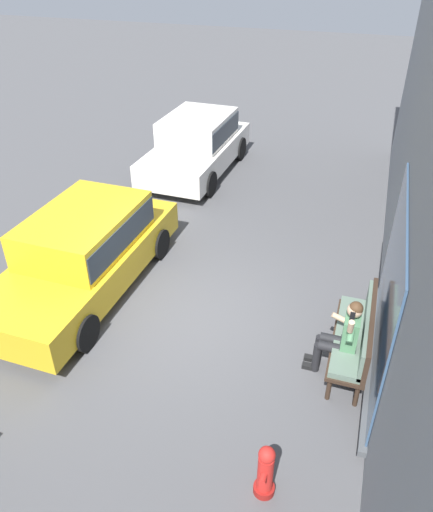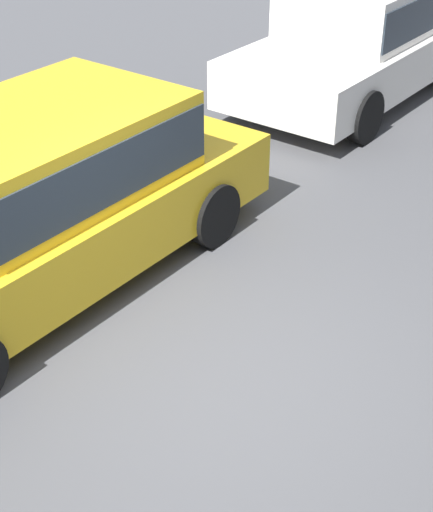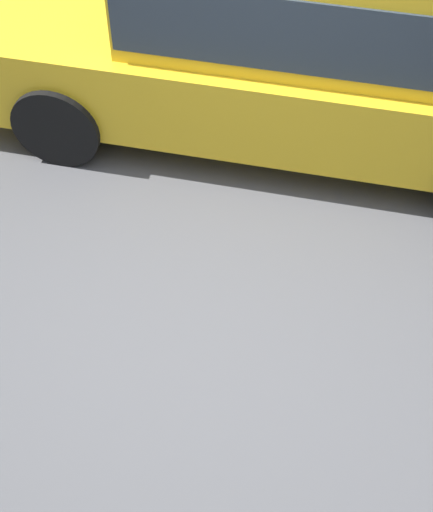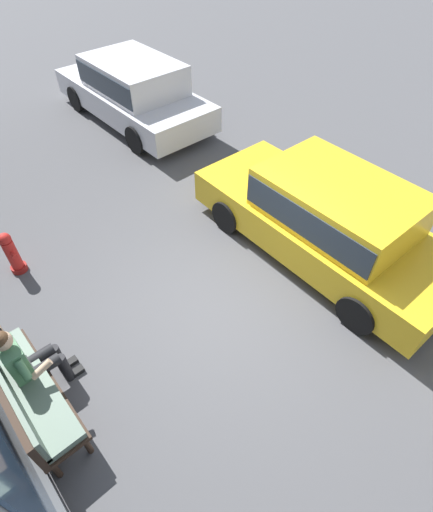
% 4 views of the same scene
% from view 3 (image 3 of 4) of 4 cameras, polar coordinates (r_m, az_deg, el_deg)
% --- Properties ---
extents(ground_plane, '(60.00, 60.00, 0.00)m').
position_cam_3_polar(ground_plane, '(4.63, -1.30, -5.06)').
color(ground_plane, '#4C4C4F').
extents(parked_car_mid, '(4.62, 1.96, 1.51)m').
position_cam_3_polar(parked_car_mid, '(5.53, 6.30, 17.00)').
color(parked_car_mid, gold).
rests_on(parked_car_mid, ground_plane).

